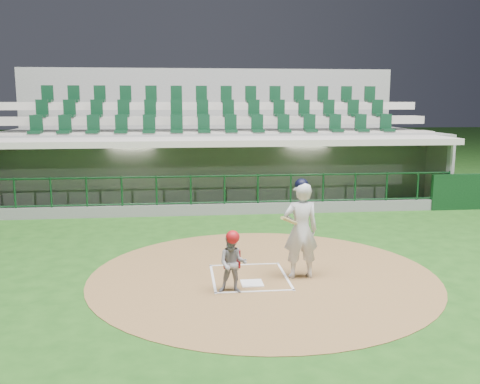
# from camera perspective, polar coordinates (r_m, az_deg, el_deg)

# --- Properties ---
(ground) EXTENTS (120.00, 120.00, 0.00)m
(ground) POSITION_cam_1_polar(r_m,az_deg,el_deg) (11.43, 0.82, -8.65)
(ground) COLOR #1A4614
(ground) RESTS_ON ground
(dirt_circle) EXTENTS (7.20, 7.20, 0.01)m
(dirt_circle) POSITION_cam_1_polar(r_m,az_deg,el_deg) (11.28, 2.47, -8.88)
(dirt_circle) COLOR brown
(dirt_circle) RESTS_ON ground
(home_plate) EXTENTS (0.43, 0.43, 0.02)m
(home_plate) POSITION_cam_1_polar(r_m,az_deg,el_deg) (10.76, 1.28, -9.70)
(home_plate) COLOR white
(home_plate) RESTS_ON dirt_circle
(batter_box_chalk) EXTENTS (1.55, 1.80, 0.01)m
(batter_box_chalk) POSITION_cam_1_polar(r_m,az_deg,el_deg) (11.14, 1.01, -9.05)
(batter_box_chalk) COLOR white
(batter_box_chalk) RESTS_ON ground
(dugout_structure) EXTENTS (16.40, 3.70, 3.00)m
(dugout_structure) POSITION_cam_1_polar(r_m,az_deg,el_deg) (18.84, -1.51, 1.65)
(dugout_structure) COLOR slate
(dugout_structure) RESTS_ON ground
(seating_deck) EXTENTS (17.00, 6.72, 5.15)m
(seating_deck) POSITION_cam_1_polar(r_m,az_deg,el_deg) (21.82, -2.73, 3.97)
(seating_deck) COLOR gray
(seating_deck) RESTS_ON ground
(batter) EXTENTS (0.91, 0.90, 2.06)m
(batter) POSITION_cam_1_polar(r_m,az_deg,el_deg) (10.93, 6.49, -3.94)
(batter) COLOR silver
(batter) RESTS_ON dirt_circle
(catcher) EXTENTS (0.61, 0.52, 1.21)m
(catcher) POSITION_cam_1_polar(r_m,az_deg,el_deg) (10.13, -0.79, -7.47)
(catcher) COLOR gray
(catcher) RESTS_ON dirt_circle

